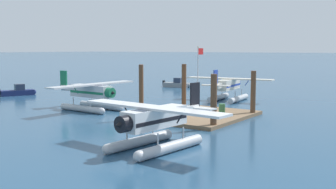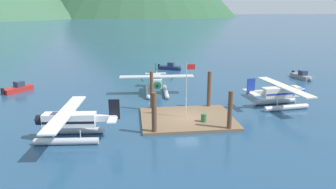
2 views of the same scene
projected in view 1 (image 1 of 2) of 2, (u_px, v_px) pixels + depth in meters
ground_plane at (199, 117)px, 37.20m from camera, size 1200.00×1200.00×0.00m
dock_platform at (199, 116)px, 37.18m from camera, size 10.08×7.96×0.30m
piling_near_left at (214, 101)px, 31.77m from camera, size 0.50×0.50×4.22m
piling_near_right at (253, 93)px, 37.85m from camera, size 0.47×0.47×4.14m
piling_far_left at (141, 92)px, 36.05m from camera, size 0.40×0.40×4.78m
piling_far_right at (184, 87)px, 41.74m from camera, size 0.47×0.47×4.61m
flagpole at (199, 72)px, 36.77m from camera, size 0.95×0.10×6.05m
fuel_drum at (222, 109)px, 37.45m from camera, size 0.62×0.62×0.88m
seaplane_cream_stbd_fwd at (229, 87)px, 48.86m from camera, size 7.95×10.49×3.84m
seaplane_silver_bow_left at (91, 95)px, 41.24m from camera, size 10.45×7.98×3.84m
seaplane_white_port_aft at (155, 124)px, 25.26m from camera, size 7.97×10.48×3.84m
boat_navy_open_north at (18, 92)px, 54.66m from camera, size 4.54×3.13×1.50m
boat_grey_open_east at (177, 84)px, 66.33m from camera, size 2.14×4.86×1.50m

